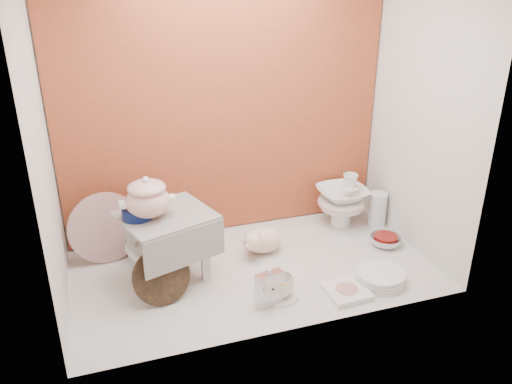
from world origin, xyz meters
TOP-DOWN VIEW (x-y plane):
  - ground at (0.00, 0.00)m, footprint 1.80×1.80m
  - niche_shell at (0.00, 0.18)m, footprint 1.86×1.03m
  - step_stool at (-0.41, 0.06)m, footprint 0.50×0.46m
  - soup_tureen at (-0.49, 0.05)m, footprint 0.31×0.31m
  - cobalt_bowl at (-0.54, 0.06)m, footprint 0.17×0.17m
  - floral_platter at (-0.69, 0.33)m, footprint 0.38×0.12m
  - blue_white_vase at (-0.49, 0.34)m, footprint 0.24×0.24m
  - lacquer_tray at (-0.48, -0.12)m, footprint 0.28×0.16m
  - mantel_clock at (-0.03, -0.30)m, footprint 0.14×0.07m
  - plush_pig at (0.10, 0.14)m, footprint 0.29×0.23m
  - teacup_saucer at (0.05, -0.26)m, footprint 0.21×0.21m
  - gold_rim_teacup at (0.05, -0.26)m, footprint 0.15×0.15m
  - lattice_dish at (0.35, -0.34)m, footprint 0.20×0.20m
  - dinner_plate_stack at (0.55, -0.30)m, footprint 0.30×0.30m
  - crystal_bowl at (0.77, 0.00)m, footprint 0.19×0.19m
  - clear_glass_vase at (0.84, 0.23)m, footprint 0.12×0.12m
  - porcelain_tower at (0.64, 0.30)m, footprint 0.35×0.35m

SIDE VIEW (x-z plane):
  - ground at x=0.00m, z-range 0.00..0.00m
  - teacup_saucer at x=0.05m, z-range 0.00..0.01m
  - lattice_dish at x=0.35m, z-range 0.00..0.03m
  - crystal_bowl at x=0.77m, z-range 0.00..0.05m
  - dinner_plate_stack at x=0.55m, z-range 0.00..0.06m
  - gold_rim_teacup at x=0.05m, z-range 0.01..0.11m
  - plush_pig at x=0.10m, z-range 0.00..0.15m
  - mantel_clock at x=-0.03m, z-range 0.00..0.19m
  - clear_glass_vase at x=0.84m, z-range 0.00..0.21m
  - blue_white_vase at x=-0.49m, z-range 0.00..0.24m
  - lacquer_tray at x=-0.48m, z-range 0.00..0.26m
  - porcelain_tower at x=0.64m, z-range 0.00..0.32m
  - step_stool at x=-0.41m, z-range 0.00..0.35m
  - floral_platter at x=-0.69m, z-range 0.00..0.37m
  - cobalt_bowl at x=-0.54m, z-range 0.35..0.40m
  - soup_tureen at x=-0.49m, z-range 0.35..0.56m
  - niche_shell at x=0.00m, z-range 0.17..1.70m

